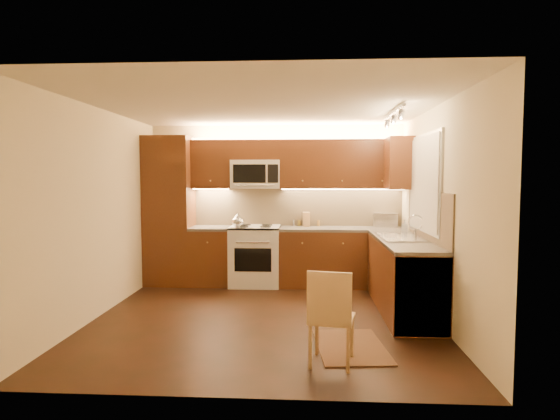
# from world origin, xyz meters

# --- Properties ---
(floor) EXTENTS (4.00, 4.00, 0.01)m
(floor) POSITION_xyz_m (0.00, 0.00, 0.00)
(floor) COLOR black
(floor) RESTS_ON ground
(ceiling) EXTENTS (4.00, 4.00, 0.01)m
(ceiling) POSITION_xyz_m (0.00, 0.00, 2.50)
(ceiling) COLOR beige
(ceiling) RESTS_ON ground
(wall_back) EXTENTS (4.00, 0.01, 2.50)m
(wall_back) POSITION_xyz_m (0.00, 2.00, 1.25)
(wall_back) COLOR beige
(wall_back) RESTS_ON ground
(wall_front) EXTENTS (4.00, 0.01, 2.50)m
(wall_front) POSITION_xyz_m (0.00, -2.00, 1.25)
(wall_front) COLOR beige
(wall_front) RESTS_ON ground
(wall_left) EXTENTS (0.01, 4.00, 2.50)m
(wall_left) POSITION_xyz_m (-2.00, 0.00, 1.25)
(wall_left) COLOR beige
(wall_left) RESTS_ON ground
(wall_right) EXTENTS (0.01, 4.00, 2.50)m
(wall_right) POSITION_xyz_m (2.00, 0.00, 1.25)
(wall_right) COLOR beige
(wall_right) RESTS_ON ground
(pantry) EXTENTS (0.70, 0.60, 2.30)m
(pantry) POSITION_xyz_m (-1.65, 1.70, 1.15)
(pantry) COLOR #47220F
(pantry) RESTS_ON floor
(base_cab_back_left) EXTENTS (0.62, 0.60, 0.86)m
(base_cab_back_left) POSITION_xyz_m (-0.99, 1.70, 0.43)
(base_cab_back_left) COLOR #47220F
(base_cab_back_left) RESTS_ON floor
(counter_back_left) EXTENTS (0.62, 0.60, 0.04)m
(counter_back_left) POSITION_xyz_m (-0.99, 1.70, 0.88)
(counter_back_left) COLOR #3A3735
(counter_back_left) RESTS_ON base_cab_back_left
(base_cab_back_right) EXTENTS (1.92, 0.60, 0.86)m
(base_cab_back_right) POSITION_xyz_m (1.04, 1.70, 0.43)
(base_cab_back_right) COLOR #47220F
(base_cab_back_right) RESTS_ON floor
(counter_back_right) EXTENTS (1.92, 0.60, 0.04)m
(counter_back_right) POSITION_xyz_m (1.04, 1.70, 0.88)
(counter_back_right) COLOR #3A3735
(counter_back_right) RESTS_ON base_cab_back_right
(base_cab_right) EXTENTS (0.60, 2.00, 0.86)m
(base_cab_right) POSITION_xyz_m (1.70, 0.40, 0.43)
(base_cab_right) COLOR #47220F
(base_cab_right) RESTS_ON floor
(counter_right) EXTENTS (0.60, 2.00, 0.04)m
(counter_right) POSITION_xyz_m (1.70, 0.40, 0.88)
(counter_right) COLOR #3A3735
(counter_right) RESTS_ON base_cab_right
(dishwasher) EXTENTS (0.58, 0.60, 0.84)m
(dishwasher) POSITION_xyz_m (1.70, -0.30, 0.43)
(dishwasher) COLOR silver
(dishwasher) RESTS_ON floor
(backsplash_back) EXTENTS (3.30, 0.02, 0.60)m
(backsplash_back) POSITION_xyz_m (0.35, 1.99, 1.20)
(backsplash_back) COLOR tan
(backsplash_back) RESTS_ON wall_back
(backsplash_right) EXTENTS (0.02, 2.00, 0.60)m
(backsplash_right) POSITION_xyz_m (1.99, 0.40, 1.20)
(backsplash_right) COLOR tan
(backsplash_right) RESTS_ON wall_right
(upper_cab_back_left) EXTENTS (0.62, 0.35, 0.75)m
(upper_cab_back_left) POSITION_xyz_m (-0.99, 1.82, 1.88)
(upper_cab_back_left) COLOR #47220F
(upper_cab_back_left) RESTS_ON wall_back
(upper_cab_back_right) EXTENTS (1.92, 0.35, 0.75)m
(upper_cab_back_right) POSITION_xyz_m (1.04, 1.82, 1.88)
(upper_cab_back_right) COLOR #47220F
(upper_cab_back_right) RESTS_ON wall_back
(upper_cab_bridge) EXTENTS (0.76, 0.35, 0.31)m
(upper_cab_bridge) POSITION_xyz_m (-0.30, 1.82, 2.09)
(upper_cab_bridge) COLOR #47220F
(upper_cab_bridge) RESTS_ON wall_back
(upper_cab_right_corner) EXTENTS (0.35, 0.50, 0.75)m
(upper_cab_right_corner) POSITION_xyz_m (1.82, 1.40, 1.88)
(upper_cab_right_corner) COLOR #47220F
(upper_cab_right_corner) RESTS_ON wall_right
(stove) EXTENTS (0.76, 0.65, 0.92)m
(stove) POSITION_xyz_m (-0.30, 1.68, 0.46)
(stove) COLOR silver
(stove) RESTS_ON floor
(microwave) EXTENTS (0.76, 0.38, 0.44)m
(microwave) POSITION_xyz_m (-0.30, 1.81, 1.72)
(microwave) COLOR silver
(microwave) RESTS_ON wall_back
(window_frame) EXTENTS (0.03, 1.44, 1.24)m
(window_frame) POSITION_xyz_m (1.99, 0.55, 1.60)
(window_frame) COLOR silver
(window_frame) RESTS_ON wall_right
(window_blinds) EXTENTS (0.02, 1.36, 1.16)m
(window_blinds) POSITION_xyz_m (1.97, 0.55, 1.60)
(window_blinds) COLOR silver
(window_blinds) RESTS_ON wall_right
(sink) EXTENTS (0.52, 0.86, 0.15)m
(sink) POSITION_xyz_m (1.70, 0.55, 0.98)
(sink) COLOR silver
(sink) RESTS_ON counter_right
(faucet) EXTENTS (0.20, 0.04, 0.30)m
(faucet) POSITION_xyz_m (1.88, 0.55, 1.05)
(faucet) COLOR silver
(faucet) RESTS_ON counter_right
(track_light_bar) EXTENTS (0.04, 1.20, 0.03)m
(track_light_bar) POSITION_xyz_m (1.55, 0.40, 2.46)
(track_light_bar) COLOR silver
(track_light_bar) RESTS_ON ceiling
(kettle) EXTENTS (0.23, 0.23, 0.22)m
(kettle) POSITION_xyz_m (-0.54, 1.48, 1.03)
(kettle) COLOR silver
(kettle) RESTS_ON stove
(toaster_oven) EXTENTS (0.40, 0.33, 0.22)m
(toaster_oven) POSITION_xyz_m (1.72, 1.86, 1.01)
(toaster_oven) COLOR silver
(toaster_oven) RESTS_ON counter_back_right
(knife_block) EXTENTS (0.12, 0.17, 0.22)m
(knife_block) POSITION_xyz_m (0.49, 1.87, 1.01)
(knife_block) COLOR tan
(knife_block) RESTS_ON counter_back_right
(spice_jar_a) EXTENTS (0.04, 0.04, 0.09)m
(spice_jar_a) POSITION_xyz_m (0.49, 1.94, 0.95)
(spice_jar_a) COLOR silver
(spice_jar_a) RESTS_ON counter_back_right
(spice_jar_b) EXTENTS (0.05, 0.05, 0.09)m
(spice_jar_b) POSITION_xyz_m (0.37, 1.94, 0.95)
(spice_jar_b) COLOR olive
(spice_jar_b) RESTS_ON counter_back_right
(spice_jar_c) EXTENTS (0.06, 0.06, 0.10)m
(spice_jar_c) POSITION_xyz_m (0.29, 1.94, 0.95)
(spice_jar_c) COLOR silver
(spice_jar_c) RESTS_ON counter_back_right
(spice_jar_d) EXTENTS (0.05, 0.05, 0.09)m
(spice_jar_d) POSITION_xyz_m (0.69, 1.94, 0.95)
(spice_jar_d) COLOR olive
(spice_jar_d) RESTS_ON counter_back_right
(soap_bottle) EXTENTS (0.10, 0.10, 0.18)m
(soap_bottle) POSITION_xyz_m (1.86, 1.11, 0.99)
(soap_bottle) COLOR #B9B9BE
(soap_bottle) RESTS_ON counter_right
(rug) EXTENTS (0.75, 1.03, 0.01)m
(rug) POSITION_xyz_m (0.93, -0.90, 0.01)
(rug) COLOR black
(rug) RESTS_ON floor
(dining_chair) EXTENTS (0.45, 0.45, 0.87)m
(dining_chair) POSITION_xyz_m (0.72, -1.31, 0.43)
(dining_chair) COLOR tan
(dining_chair) RESTS_ON floor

